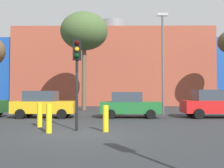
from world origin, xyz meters
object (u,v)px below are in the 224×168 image
object	(u,v)px
street_lamp	(163,57)
parked_car_1	(44,104)
parked_car_2	(129,105)
traffic_light_island	(77,63)
bollard_yellow_1	(49,118)
parked_car_3	(214,104)
bollard_yellow_0	(106,118)
bare_tree_0	(84,32)
bollard_yellow_2	(40,115)

from	to	relation	value
street_lamp	parked_car_1	bearing A→B (deg)	-162.67
parked_car_2	traffic_light_island	distance (m)	6.84
parked_car_2	traffic_light_island	xyz separation A→B (m)	(-2.60, -5.98, 2.07)
parked_car_2	bollard_yellow_1	distance (m)	7.54
street_lamp	parked_car_3	bearing A→B (deg)	-42.39
parked_car_2	parked_car_3	distance (m)	5.58
parked_car_2	street_lamp	distance (m)	5.17
parked_car_1	traffic_light_island	bearing A→B (deg)	-63.17
bollard_yellow_0	parked_car_2	bearing A→B (deg)	77.83
traffic_light_island	bollard_yellow_1	world-z (taller)	traffic_light_island
parked_car_1	parked_car_3	distance (m)	11.20
traffic_light_island	bare_tree_0	distance (m)	14.20
parked_car_1	bollard_yellow_1	xyz separation A→B (m)	(1.99, -6.60, -0.28)
bare_tree_0	bollard_yellow_1	size ratio (longest dim) A/B	7.84
bare_tree_0	bollard_yellow_1	xyz separation A→B (m)	(0.18, -14.04, -6.82)
parked_car_2	parked_car_3	bearing A→B (deg)	0.00
parked_car_1	parked_car_3	xyz separation A→B (m)	(11.20, 0.00, 0.04)
traffic_light_island	bollard_yellow_1	xyz separation A→B (m)	(-1.04, -0.63, -2.31)
street_lamp	bollard_yellow_1	bearing A→B (deg)	-124.64
bollard_yellow_2	street_lamp	xyz separation A→B (m)	(7.27, 7.32, 3.81)
parked_car_3	bollard_yellow_1	distance (m)	11.34
parked_car_2	traffic_light_island	bearing A→B (deg)	-113.50
parked_car_1	parked_car_3	size ratio (longest dim) A/B	0.96
bollard_yellow_1	street_lamp	xyz separation A→B (m)	(6.36, 9.21, 3.79)
parked_car_3	traffic_light_island	world-z (taller)	traffic_light_island
parked_car_3	bollard_yellow_1	xyz separation A→B (m)	(-9.21, -6.60, -0.32)
bollard_yellow_2	street_lamp	world-z (taller)	street_lamp
bollard_yellow_2	bollard_yellow_0	bearing A→B (deg)	-25.33
parked_car_3	bare_tree_0	xyz separation A→B (m)	(-9.39, 7.43, 6.50)
bollard_yellow_1	bollard_yellow_2	xyz separation A→B (m)	(-0.91, 1.89, -0.02)
bollard_yellow_1	bollard_yellow_2	size ratio (longest dim) A/B	1.04
parked_car_1	bollard_yellow_2	world-z (taller)	parked_car_1
parked_car_3	bollard_yellow_0	distance (m)	9.32
bollard_yellow_1	bollard_yellow_2	world-z (taller)	bollard_yellow_1
street_lamp	parked_car_2	bearing A→B (deg)	-136.29
bollard_yellow_1	bollard_yellow_2	distance (m)	2.10
traffic_light_island	bare_tree_0	world-z (taller)	bare_tree_0
parked_car_2	traffic_light_island	size ratio (longest dim) A/B	0.98
parked_car_1	bollard_yellow_2	size ratio (longest dim) A/B	3.55
parked_car_1	bollard_yellow_0	size ratio (longest dim) A/B	3.65
bollard_yellow_2	traffic_light_island	bearing A→B (deg)	-32.89
bollard_yellow_1	street_lamp	world-z (taller)	street_lamp
bollard_yellow_0	bollard_yellow_2	size ratio (longest dim) A/B	0.97
bollard_yellow_2	street_lamp	distance (m)	11.00
bollard_yellow_0	traffic_light_island	bearing A→B (deg)	168.46
parked_car_1	bare_tree_0	world-z (taller)	bare_tree_0
street_lamp	bollard_yellow_2	bearing A→B (deg)	-134.81
parked_car_1	bare_tree_0	bearing A→B (deg)	76.36
bare_tree_0	street_lamp	bearing A→B (deg)	-36.45
street_lamp	traffic_light_island	bearing A→B (deg)	-121.81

